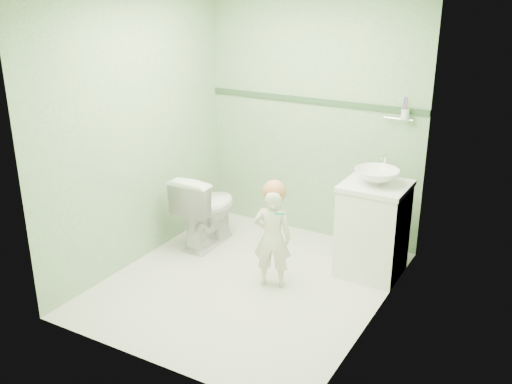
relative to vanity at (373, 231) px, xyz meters
The scene contains 12 objects.
ground 1.16m from the vanity, 140.19° to the right, with size 2.50×2.50×0.00m, color beige.
room_shell 1.35m from the vanity, 140.19° to the right, with size 2.50×2.54×2.40m.
trim_stripe 1.38m from the vanity, 147.36° to the left, with size 2.20×0.02×0.05m, color #335434.
vanity is the anchor object (origin of this frame).
counter 0.41m from the vanity, ahead, with size 0.54×0.52×0.04m, color white.
basin 0.49m from the vanity, ahead, with size 0.37×0.37×0.13m, color white.
faucet 0.60m from the vanity, 90.00° to the left, with size 0.03×0.13×0.18m.
cup_holder 1.05m from the vanity, 83.77° to the left, with size 0.26×0.07×0.21m.
toilet 1.59m from the vanity, behind, with size 0.41×0.71×0.72m, color white.
toddler 0.89m from the vanity, 136.77° to the right, with size 0.32×0.21×0.87m, color white.
hair_cap 0.98m from the vanity, 137.97° to the right, with size 0.19×0.19×0.19m, color #BA7348.
teal_toothbrush 0.94m from the vanity, 127.45° to the right, with size 0.10×0.14×0.08m.
Camera 1 is at (2.21, -3.73, 2.44)m, focal length 40.53 mm.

